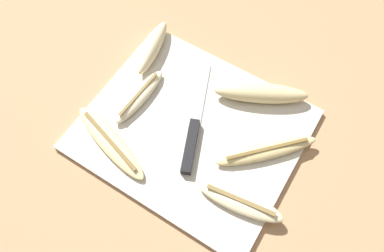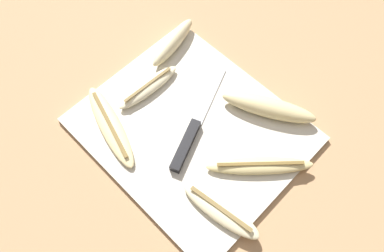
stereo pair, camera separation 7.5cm
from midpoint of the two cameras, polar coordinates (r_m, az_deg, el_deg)
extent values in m
plane|color=tan|center=(0.77, 2.78, -1.01)|extent=(4.00, 4.00, 0.00)
cube|color=beige|center=(0.77, 2.79, -0.82)|extent=(0.43, 0.36, 0.01)
cube|color=black|center=(0.73, 1.92, -3.27)|extent=(0.06, 0.11, 0.02)
cube|color=#B7BABF|center=(0.80, 5.34, 4.46)|extent=(0.08, 0.14, 0.00)
ellipsoid|color=#DBC684|center=(0.74, 13.20, -6.21)|extent=(0.17, 0.17, 0.02)
cube|color=brown|center=(0.73, 13.37, -5.91)|extent=(0.12, 0.12, 0.00)
ellipsoid|color=beige|center=(0.80, -4.10, 5.59)|extent=(0.04, 0.16, 0.02)
cube|color=olive|center=(0.79, -4.16, 6.04)|extent=(0.01, 0.12, 0.00)
ellipsoid|color=beige|center=(0.76, -9.63, -0.24)|extent=(0.21, 0.10, 0.02)
cube|color=olive|center=(0.75, -9.73, 0.08)|extent=(0.16, 0.05, 0.00)
ellipsoid|color=beige|center=(0.85, -0.37, 12.45)|extent=(0.06, 0.16, 0.04)
ellipsoid|color=beige|center=(0.78, 14.28, 2.51)|extent=(0.19, 0.13, 0.04)
ellipsoid|color=beige|center=(0.70, 7.51, -12.93)|extent=(0.17, 0.07, 0.02)
cube|color=olive|center=(0.69, 7.63, -12.70)|extent=(0.13, 0.03, 0.00)
camera|label=1|loc=(0.04, -87.12, 5.73)|focal=35.00mm
camera|label=2|loc=(0.04, 92.88, -5.73)|focal=35.00mm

